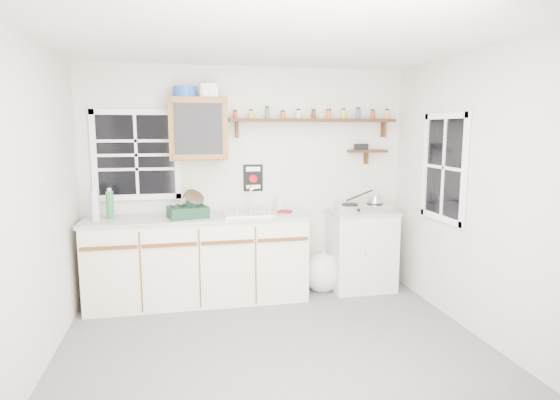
# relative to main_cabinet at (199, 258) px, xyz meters

# --- Properties ---
(room) EXTENTS (3.64, 3.24, 2.54)m
(room) POSITION_rel_main_cabinet_xyz_m (0.58, -1.30, 0.79)
(room) COLOR #58585A
(room) RESTS_ON ground
(main_cabinet) EXTENTS (2.31, 0.63, 0.92)m
(main_cabinet) POSITION_rel_main_cabinet_xyz_m (0.00, 0.00, 0.00)
(main_cabinet) COLOR beige
(main_cabinet) RESTS_ON floor
(right_cabinet) EXTENTS (0.73, 0.57, 0.91)m
(right_cabinet) POSITION_rel_main_cabinet_xyz_m (1.83, 0.03, -0.01)
(right_cabinet) COLOR silver
(right_cabinet) RESTS_ON floor
(sink) EXTENTS (0.52, 0.44, 0.29)m
(sink) POSITION_rel_main_cabinet_xyz_m (0.54, 0.01, 0.47)
(sink) COLOR silver
(sink) RESTS_ON main_cabinet
(upper_cabinet) EXTENTS (0.60, 0.32, 0.65)m
(upper_cabinet) POSITION_rel_main_cabinet_xyz_m (0.03, 0.14, 1.36)
(upper_cabinet) COLOR brown
(upper_cabinet) RESTS_ON wall_back
(upper_cabinet_clutter) EXTENTS (0.46, 0.24, 0.14)m
(upper_cabinet_clutter) POSITION_rel_main_cabinet_xyz_m (0.02, 0.14, 1.75)
(upper_cabinet_clutter) COLOR #1944A2
(upper_cabinet_clutter) RESTS_ON upper_cabinet
(spice_shelf) EXTENTS (1.91, 0.18, 0.34)m
(spice_shelf) POSITION_rel_main_cabinet_xyz_m (1.32, 0.21, 1.46)
(spice_shelf) COLOR black
(spice_shelf) RESTS_ON wall_back
(secondary_shelf) EXTENTS (0.45, 0.16, 0.24)m
(secondary_shelf) POSITION_rel_main_cabinet_xyz_m (1.94, 0.22, 1.12)
(secondary_shelf) COLOR black
(secondary_shelf) RESTS_ON wall_back
(warning_sign) EXTENTS (0.22, 0.02, 0.30)m
(warning_sign) POSITION_rel_main_cabinet_xyz_m (0.63, 0.29, 0.82)
(warning_sign) COLOR black
(warning_sign) RESTS_ON wall_back
(window_back) EXTENTS (0.93, 0.03, 0.98)m
(window_back) POSITION_rel_main_cabinet_xyz_m (-0.62, 0.29, 1.09)
(window_back) COLOR black
(window_back) RESTS_ON wall_back
(window_right) EXTENTS (0.03, 0.78, 1.08)m
(window_right) POSITION_rel_main_cabinet_xyz_m (2.37, -0.75, 0.99)
(window_right) COLOR black
(window_right) RESTS_ON wall_back
(water_bottles) EXTENTS (0.21, 0.15, 0.32)m
(water_bottles) POSITION_rel_main_cabinet_xyz_m (-0.94, 0.02, 0.61)
(water_bottles) COLOR silver
(water_bottles) RESTS_ON main_cabinet
(dish_rack) EXTENTS (0.44, 0.37, 0.29)m
(dish_rack) POSITION_rel_main_cabinet_xyz_m (-0.08, -0.06, 0.55)
(dish_rack) COLOR black
(dish_rack) RESTS_ON main_cabinet
(soap_bottle) EXTENTS (0.11, 0.11, 0.19)m
(soap_bottle) POSITION_rel_main_cabinet_xyz_m (0.92, 0.20, 0.55)
(soap_bottle) COLOR white
(soap_bottle) RESTS_ON main_cabinet
(rag) EXTENTS (0.18, 0.17, 0.02)m
(rag) POSITION_rel_main_cabinet_xyz_m (0.94, 0.02, 0.47)
(rag) COLOR maroon
(rag) RESTS_ON main_cabinet
(hotplate) EXTENTS (0.63, 0.39, 0.09)m
(hotplate) POSITION_rel_main_cabinet_xyz_m (1.83, 0.01, 0.49)
(hotplate) COLOR silver
(hotplate) RESTS_ON right_cabinet
(saucepan) EXTENTS (0.36, 0.27, 0.17)m
(saucepan) POSITION_rel_main_cabinet_xyz_m (1.98, 0.01, 0.57)
(saucepan) COLOR silver
(saucepan) RESTS_ON hotplate
(trash_bag) EXTENTS (0.43, 0.39, 0.49)m
(trash_bag) POSITION_rel_main_cabinet_xyz_m (1.39, 0.03, -0.25)
(trash_bag) COLOR silver
(trash_bag) RESTS_ON floor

